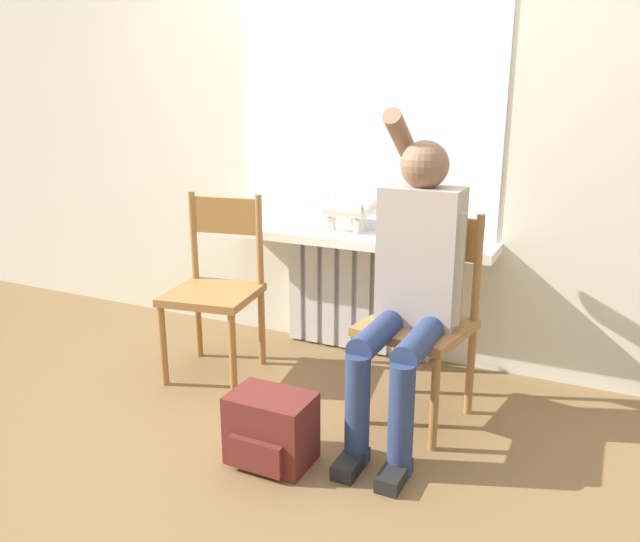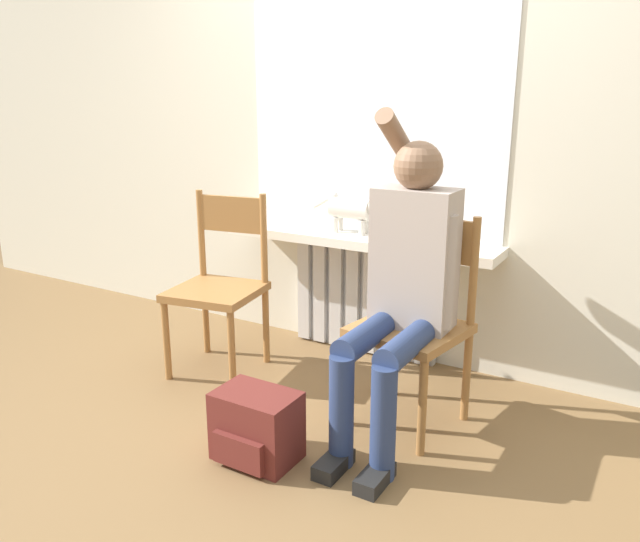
# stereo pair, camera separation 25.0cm
# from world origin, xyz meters

# --- Properties ---
(ground_plane) EXTENTS (12.00, 12.00, 0.00)m
(ground_plane) POSITION_xyz_m (0.00, 0.00, 0.00)
(ground_plane) COLOR brown
(wall_with_window) EXTENTS (7.00, 0.06, 2.70)m
(wall_with_window) POSITION_xyz_m (0.00, 1.23, 1.35)
(wall_with_window) COLOR beige
(wall_with_window) RESTS_ON ground_plane
(radiator) EXTENTS (0.86, 0.08, 0.65)m
(radiator) POSITION_xyz_m (0.00, 1.15, 0.33)
(radiator) COLOR silver
(radiator) RESTS_ON ground_plane
(windowsill) EXTENTS (1.55, 0.28, 0.05)m
(windowsill) POSITION_xyz_m (0.00, 1.06, 0.68)
(windowsill) COLOR white
(windowsill) RESTS_ON radiator
(window_glass) EXTENTS (1.49, 0.01, 1.24)m
(window_glass) POSITION_xyz_m (0.00, 1.20, 1.32)
(window_glass) COLOR white
(window_glass) RESTS_ON windowsill
(chair_left) EXTENTS (0.50, 0.50, 0.94)m
(chair_left) POSITION_xyz_m (-0.55, 0.56, 0.48)
(chair_left) COLOR #9E6B38
(chair_left) RESTS_ON ground_plane
(chair_right) EXTENTS (0.50, 0.50, 0.94)m
(chair_right) POSITION_xyz_m (0.55, 0.56, 0.48)
(chair_right) COLOR #9E6B38
(chair_right) RESTS_ON ground_plane
(person) EXTENTS (0.36, 1.01, 1.38)m
(person) POSITION_xyz_m (0.54, 0.44, 0.70)
(person) COLOR navy
(person) RESTS_ON ground_plane
(cat) EXTENTS (0.43, 0.11, 0.22)m
(cat) POSITION_xyz_m (-0.03, 1.09, 0.84)
(cat) COLOR silver
(cat) RESTS_ON windowsill
(backpack) EXTENTS (0.33, 0.25, 0.29)m
(backpack) POSITION_xyz_m (0.14, -0.07, 0.14)
(backpack) COLOR maroon
(backpack) RESTS_ON ground_plane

